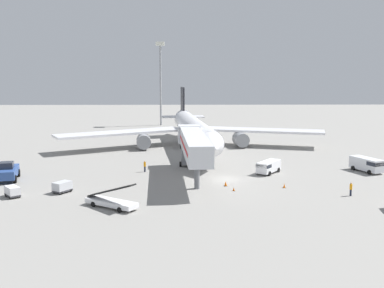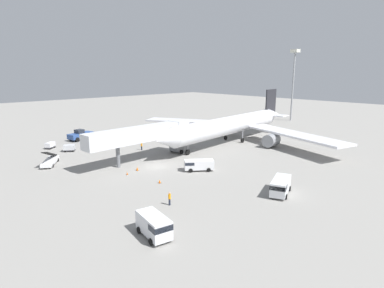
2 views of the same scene
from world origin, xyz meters
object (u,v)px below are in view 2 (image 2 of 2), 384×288
at_px(airplane_at_gate, 233,125).
at_px(service_van_outer_right, 154,225).
at_px(jet_bridge, 146,135).
at_px(safety_cone_alpha, 160,181).
at_px(safety_cone_charlie, 137,169).
at_px(ground_crew_worker_foreground, 142,146).
at_px(baggage_cart_far_center, 50,145).
at_px(baggage_cart_far_right, 69,148).
at_px(apron_light_mast, 294,71).
at_px(ground_crew_worker_midground, 170,198).
at_px(service_van_rear_left, 198,165).
at_px(safety_cone_bravo, 127,173).
at_px(pushback_tug, 80,135).
at_px(service_van_rear_right, 280,186).
at_px(belt_loader_truck, 50,160).

relative_size(airplane_at_gate, service_van_outer_right, 11.27).
xyz_separation_m(jet_bridge, safety_cone_alpha, (11.92, -5.98, -4.67)).
relative_size(jet_bridge, safety_cone_charlie, 33.88).
bearing_deg(ground_crew_worker_foreground, baggage_cart_far_center, -137.42).
bearing_deg(baggage_cart_far_right, apron_light_mast, 83.25).
distance_m(ground_crew_worker_midground, safety_cone_alpha, 8.38).
relative_size(baggage_cart_far_right, safety_cone_alpha, 4.58).
distance_m(ground_crew_worker_foreground, safety_cone_alpha, 21.64).
bearing_deg(ground_crew_worker_foreground, ground_crew_worker_midground, -27.67).
xyz_separation_m(baggage_cart_far_center, ground_crew_worker_foreground, (14.95, 13.74, 0.19)).
bearing_deg(jet_bridge, service_van_rear_left, 12.95).
bearing_deg(airplane_at_gate, safety_cone_alpha, -69.62).
relative_size(jet_bridge, service_van_outer_right, 4.66).
distance_m(ground_crew_worker_foreground, apron_light_mast, 63.84).
relative_size(service_van_outer_right, safety_cone_alpha, 8.39).
distance_m(baggage_cart_far_right, safety_cone_bravo, 21.83).
bearing_deg(ground_crew_worker_foreground, safety_cone_charlie, -37.26).
distance_m(pushback_tug, apron_light_mast, 71.01).
height_order(airplane_at_gate, service_van_outer_right, airplane_at_gate).
bearing_deg(safety_cone_bravo, pushback_tug, 168.63).
relative_size(service_van_outer_right, ground_crew_worker_foreground, 2.73).
relative_size(ground_crew_worker_foreground, safety_cone_alpha, 3.08).
bearing_deg(pushback_tug, safety_cone_charlie, -7.12).
xyz_separation_m(baggage_cart_far_center, ground_crew_worker_midground, (41.51, -0.19, 0.17)).
bearing_deg(service_van_rear_right, belt_loader_truck, -153.93).
relative_size(pushback_tug, belt_loader_truck, 1.00).
xyz_separation_m(service_van_outer_right, ground_crew_worker_foreground, (-31.64, 20.04, -0.34)).
relative_size(airplane_at_gate, jet_bridge, 2.42).
height_order(baggage_cart_far_right, baggage_cart_far_center, baggage_cart_far_right).
bearing_deg(safety_cone_charlie, baggage_cart_far_center, -169.50).
distance_m(belt_loader_truck, safety_cone_charlie, 16.70).
xyz_separation_m(airplane_at_gate, ground_crew_worker_foreground, (-7.80, -20.90, -3.07)).
bearing_deg(airplane_at_gate, service_van_rear_left, -63.87).
bearing_deg(jet_bridge, safety_cone_alpha, -26.64).
relative_size(safety_cone_charlie, apron_light_mast, 0.03).
height_order(service_van_rear_left, ground_crew_worker_foreground, service_van_rear_left).
relative_size(pushback_tug, baggage_cart_far_center, 2.55).
bearing_deg(apron_light_mast, ground_crew_worker_midground, -70.23).
bearing_deg(service_van_outer_right, airplane_at_gate, 120.22).
bearing_deg(service_van_rear_right, safety_cone_alpha, -147.79).
bearing_deg(belt_loader_truck, safety_cone_bravo, 25.59).
relative_size(service_van_outer_right, baggage_cart_far_right, 1.83).
relative_size(ground_crew_worker_midground, safety_cone_alpha, 3.00).
bearing_deg(airplane_at_gate, service_van_outer_right, -59.78).
xyz_separation_m(airplane_at_gate, belt_loader_truck, (-9.96, -39.19, -3.24)).
distance_m(jet_bridge, safety_cone_charlie, 7.97).
xyz_separation_m(service_van_rear_left, apron_light_mast, (-19.38, 63.20, 15.51)).
distance_m(baggage_cart_far_right, apron_light_mast, 75.84).
height_order(airplane_at_gate, pushback_tug, airplane_at_gate).
bearing_deg(airplane_at_gate, baggage_cart_far_right, -117.76).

